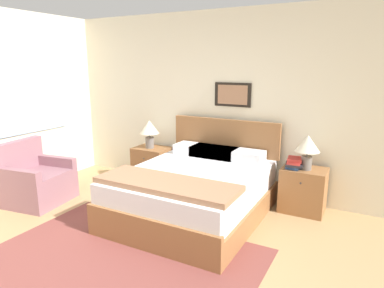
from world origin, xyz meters
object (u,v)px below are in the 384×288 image
(nightstand_by_door, at_px, (303,190))
(nightstand_near_window, at_px, (152,165))
(armchair, at_px, (36,182))
(bed, at_px, (195,190))
(table_lamp_near_window, at_px, (149,129))
(table_lamp_by_door, at_px, (308,146))

(nightstand_by_door, bearing_deg, nightstand_near_window, 180.00)
(nightstand_near_window, bearing_deg, nightstand_by_door, 0.00)
(nightstand_by_door, bearing_deg, armchair, -156.79)
(bed, bearing_deg, table_lamp_near_window, 148.47)
(table_lamp_near_window, distance_m, table_lamp_by_door, 2.37)
(bed, bearing_deg, table_lamp_by_door, 31.47)
(armchair, distance_m, nightstand_near_window, 1.70)
(bed, height_order, nightstand_near_window, bed)
(bed, distance_m, table_lamp_by_door, 1.49)
(nightstand_near_window, height_order, nightstand_by_door, same)
(bed, height_order, table_lamp_by_door, bed)
(nightstand_by_door, relative_size, table_lamp_near_window, 1.31)
(nightstand_by_door, distance_m, table_lamp_by_door, 0.59)
(table_lamp_near_window, bearing_deg, armchair, -124.01)
(bed, distance_m, armchair, 2.22)
(armchair, relative_size, table_lamp_by_door, 1.98)
(nightstand_by_door, xyz_separation_m, table_lamp_near_window, (-2.35, -0.03, 0.59))
(table_lamp_near_window, bearing_deg, nightstand_by_door, 0.61)
(table_lamp_near_window, relative_size, table_lamp_by_door, 1.00)
(armchair, height_order, table_lamp_by_door, table_lamp_by_door)
(table_lamp_by_door, bearing_deg, bed, -148.53)
(armchair, distance_m, table_lamp_near_window, 1.77)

